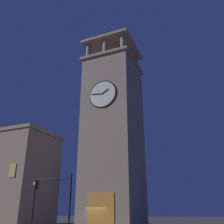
{
  "coord_description": "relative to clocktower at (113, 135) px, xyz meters",
  "views": [
    {
      "loc": [
        -13.26,
        26.8,
        2.0
      ],
      "look_at": [
        -0.41,
        -3.41,
        15.07
      ],
      "focal_mm": 40.36,
      "sensor_mm": 36.0,
      "label": 1
    }
  ],
  "objects": [
    {
      "name": "street_lamp",
      "position": [
        3.72,
        10.27,
        -8.38
      ],
      "size": [
        0.44,
        0.44,
        4.71
      ],
      "color": "black",
      "rests_on": "ground_plane"
    },
    {
      "name": "traffic_signal_near",
      "position": [
        1.01,
        10.5,
        -8.19
      ],
      "size": [
        3.95,
        0.41,
        5.19
      ],
      "color": "black",
      "rests_on": "ground_plane"
    },
    {
      "name": "clocktower",
      "position": [
        0.0,
        0.0,
        0.0
      ],
      "size": [
        7.2,
        7.8,
        27.72
      ],
      "color": "gray",
      "rests_on": "ground_plane"
    }
  ]
}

